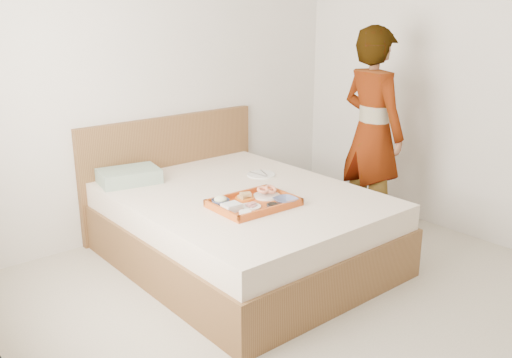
{
  "coord_description": "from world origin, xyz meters",
  "views": [
    {
      "loc": [
        -2.33,
        -1.96,
        1.81
      ],
      "look_at": [
        0.06,
        0.9,
        0.65
      ],
      "focal_mm": 38.63,
      "sensor_mm": 36.0,
      "label": 1
    }
  ],
  "objects": [
    {
      "name": "ground",
      "position": [
        0.0,
        0.0,
        0.0
      ],
      "size": [
        3.5,
        4.0,
        0.01
      ],
      "primitive_type": "cube",
      "color": "beige",
      "rests_on": "ground"
    },
    {
      "name": "wall_back",
      "position": [
        0.0,
        2.0,
        1.3
      ],
      "size": [
        3.5,
        0.01,
        2.6
      ],
      "primitive_type": "cube",
      "color": "silver",
      "rests_on": "ground"
    },
    {
      "name": "wall_left",
      "position": [
        -1.75,
        0.0,
        1.3
      ],
      "size": [
        0.01,
        4.0,
        2.6
      ],
      "primitive_type": "cube",
      "color": "silver",
      "rests_on": "ground"
    },
    {
      "name": "wall_right",
      "position": [
        1.75,
        0.0,
        1.3
      ],
      "size": [
        0.01,
        4.0,
        2.6
      ],
      "primitive_type": "cube",
      "color": "silver",
      "rests_on": "ground"
    },
    {
      "name": "bed",
      "position": [
        0.01,
        1.0,
        0.27
      ],
      "size": [
        1.65,
        2.0,
        0.53
      ],
      "primitive_type": "cube",
      "color": "brown",
      "rests_on": "ground"
    },
    {
      "name": "headboard",
      "position": [
        0.01,
        1.97,
        0.47
      ],
      "size": [
        1.65,
        0.06,
        0.95
      ],
      "primitive_type": "cube",
      "color": "brown",
      "rests_on": "ground"
    },
    {
      "name": "pillow",
      "position": [
        -0.5,
        1.75,
        0.58
      ],
      "size": [
        0.49,
        0.38,
        0.11
      ],
      "primitive_type": "cube",
      "rotation": [
        0.0,
        0.0,
        -0.18
      ],
      "color": "#96B394",
      "rests_on": "bed"
    },
    {
      "name": "tray",
      "position": [
        -0.1,
        0.73,
        0.55
      ],
      "size": [
        0.56,
        0.41,
        0.05
      ],
      "primitive_type": "cube",
      "rotation": [
        0.0,
        0.0,
        -0.03
      ],
      "color": "#B55117",
      "rests_on": "bed"
    },
    {
      "name": "prawn_plate",
      "position": [
        0.07,
        0.79,
        0.55
      ],
      "size": [
        0.19,
        0.19,
        0.01
      ],
      "primitive_type": "cylinder",
      "rotation": [
        0.0,
        0.0,
        -0.03
      ],
      "color": "white",
      "rests_on": "tray"
    },
    {
      "name": "navy_bowl_big",
      "position": [
        0.07,
        0.6,
        0.56
      ],
      "size": [
        0.16,
        0.16,
        0.04
      ],
      "primitive_type": "imported",
      "rotation": [
        0.0,
        0.0,
        -0.03
      ],
      "color": "#1D294C",
      "rests_on": "tray"
    },
    {
      "name": "sauce_dish",
      "position": [
        -0.06,
        0.59,
        0.56
      ],
      "size": [
        0.08,
        0.08,
        0.03
      ],
      "primitive_type": "cylinder",
      "rotation": [
        0.0,
        0.0,
        -0.03
      ],
      "color": "black",
      "rests_on": "tray"
    },
    {
      "name": "meat_plate",
      "position": [
        -0.16,
        0.7,
        0.55
      ],
      "size": [
        0.14,
        0.14,
        0.01
      ],
      "primitive_type": "cylinder",
      "rotation": [
        0.0,
        0.0,
        -0.03
      ],
      "color": "white",
      "rests_on": "tray"
    },
    {
      "name": "bread_plate",
      "position": [
        -0.08,
        0.86,
        0.55
      ],
      "size": [
        0.14,
        0.14,
        0.01
      ],
      "primitive_type": "cylinder",
      "rotation": [
        0.0,
        0.0,
        -0.03
      ],
      "color": "orange",
      "rests_on": "tray"
    },
    {
      "name": "salad_bowl",
      "position": [
        -0.28,
        0.86,
        0.56
      ],
      "size": [
        0.12,
        0.12,
        0.04
      ],
      "primitive_type": "imported",
      "rotation": [
        0.0,
        0.0,
        -0.03
      ],
      "color": "#1D294C",
      "rests_on": "tray"
    },
    {
      "name": "plastic_tub",
      "position": [
        -0.3,
        0.72,
        0.57
      ],
      "size": [
        0.12,
        0.1,
        0.05
      ],
      "primitive_type": "cube",
      "rotation": [
        0.0,
        0.0,
        -0.03
      ],
      "color": "silver",
      "rests_on": "tray"
    },
    {
      "name": "cheese_round",
      "position": [
        -0.28,
        0.6,
        0.56
      ],
      "size": [
        0.08,
        0.08,
        0.03
      ],
      "primitive_type": "cylinder",
      "rotation": [
        0.0,
        0.0,
        -0.03
      ],
      "color": "white",
      "rests_on": "tray"
    },
    {
      "name": "dinner_plate",
      "position": [
        0.4,
        1.25,
        0.54
      ],
      "size": [
        0.27,
        0.27,
        0.01
      ],
      "primitive_type": "cylinder",
      "rotation": [
        0.0,
        0.0,
        -0.22
      ],
      "color": "white",
      "rests_on": "bed"
    },
    {
      "name": "person",
      "position": [
        1.19,
        0.79,
        0.84
      ],
      "size": [
        0.47,
        0.65,
        1.69
      ],
      "primitive_type": "imported",
      "rotation": [
        0.0,
        0.0,
        1.47
      ],
      "color": "white",
      "rests_on": "ground"
    }
  ]
}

